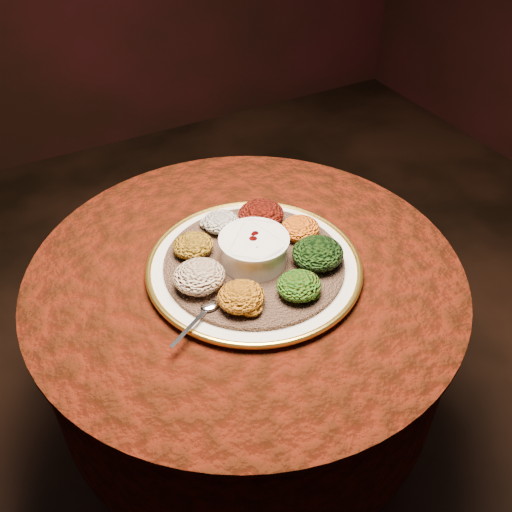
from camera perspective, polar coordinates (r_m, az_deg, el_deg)
name	(u,v)px	position (r m, az deg, el deg)	size (l,w,h in m)	color
table	(246,325)	(1.38, -0.99, -6.89)	(0.96, 0.96, 0.73)	black
platter	(254,266)	(1.24, -0.20, -1.03)	(0.52, 0.52, 0.02)	white
injera	(254,262)	(1.23, -0.20, -0.65)	(0.39, 0.39, 0.01)	brown
stew_bowl	(254,248)	(1.21, -0.20, 0.81)	(0.15, 0.15, 0.06)	silver
spoon	(207,309)	(1.12, -4.96, -5.33)	(0.13, 0.08, 0.01)	silver
portion_ayib	(221,222)	(1.30, -3.53, 3.42)	(0.08, 0.08, 0.04)	beige
portion_kitfo	(261,214)	(1.32, 0.50, 4.21)	(0.11, 0.10, 0.05)	black
portion_tikil	(300,228)	(1.29, 4.42, 2.79)	(0.09, 0.08, 0.04)	#AD5D0E
portion_gomen	(318,253)	(1.21, 6.18, 0.29)	(0.11, 0.11, 0.05)	black
portion_mixveg	(299,286)	(1.14, 4.31, -2.97)	(0.09, 0.09, 0.04)	#A5330A
portion_kik	(241,297)	(1.12, -1.49, -4.08)	(0.09, 0.09, 0.05)	#B66410
portion_timatim	(199,276)	(1.16, -5.70, -2.02)	(0.11, 0.10, 0.05)	maroon
portion_shiro	(193,245)	(1.24, -6.31, 1.08)	(0.09, 0.08, 0.04)	#A56F13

